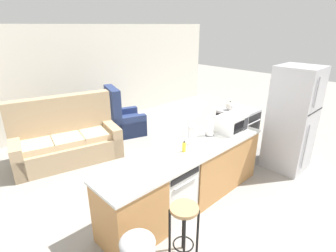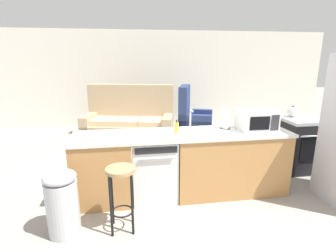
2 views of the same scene
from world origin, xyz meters
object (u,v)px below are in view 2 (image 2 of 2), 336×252
dishwasher (154,168)px  microwave (257,120)px  bar_stool (121,186)px  couch (130,123)px  stove_range (302,144)px  kettle (293,112)px  trash_bin (62,202)px  soap_bottle (177,127)px  armchair (192,119)px  paper_towel_roll (226,119)px

dishwasher → microwave: (1.43, -0.00, 0.62)m
microwave → bar_stool: (-1.86, -0.67, -0.50)m
couch → stove_range: bearing=-36.4°
kettle → trash_bin: size_ratio=0.28×
kettle → couch: size_ratio=0.10×
dishwasher → stove_range: (2.60, 0.55, 0.03)m
dishwasher → kettle: size_ratio=4.10×
soap_bottle → dishwasher: bearing=-175.2°
kettle → bar_stool: size_ratio=0.28×
dishwasher → bar_stool: (-0.43, -0.67, 0.11)m
stove_range → soap_bottle: size_ratio=5.11×
trash_bin → stove_range: bearing=18.2°
kettle → armchair: bearing=116.5°
stove_range → couch: 3.60m
paper_towel_roll → soap_bottle: 0.73m
stove_range → paper_towel_roll: (-1.57, -0.42, 0.59)m
kettle → couch: (-2.73, 2.01, -0.59)m
stove_range → bar_stool: 3.26m
paper_towel_roll → armchair: bearing=85.2°
microwave → kettle: 1.21m
bar_stool → trash_bin: same height
bar_stool → armchair: (1.70, 3.68, -0.19)m
dishwasher → microwave: size_ratio=1.68×
couch → armchair: size_ratio=1.79×
soap_bottle → kettle: bearing=17.1°
stove_range → armchair: size_ratio=0.75×
microwave → paper_towel_roll: paper_towel_roll is taller
bar_stool → couch: (0.13, 3.36, -0.14)m
soap_bottle → trash_bin: bearing=-153.7°
dishwasher → couch: (-0.30, 2.69, -0.03)m
kettle → microwave: bearing=-145.8°
soap_bottle → trash_bin: size_ratio=0.24×
bar_stool → armchair: 4.05m
soap_bottle → bar_stool: 1.10m
kettle → bar_stool: kettle is taller
microwave → soap_bottle: 1.12m
paper_towel_roll → couch: (-1.33, 2.56, -0.64)m
microwave → trash_bin: bearing=-165.4°
soap_bottle → bar_stool: bearing=-136.7°
microwave → kettle: bearing=34.2°
dishwasher → paper_towel_roll: (1.03, 0.13, 0.62)m
kettle → bar_stool: 3.19m
couch → dishwasher: bearing=-83.7°
paper_towel_roll → couch: size_ratio=0.13×
stove_range → soap_bottle: 2.40m
kettle → trash_bin: kettle is taller
stove_range → soap_bottle: soap_bottle is taller
couch → armchair: couch is taller
bar_stool → couch: 3.36m
armchair → soap_bottle: bearing=-107.9°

